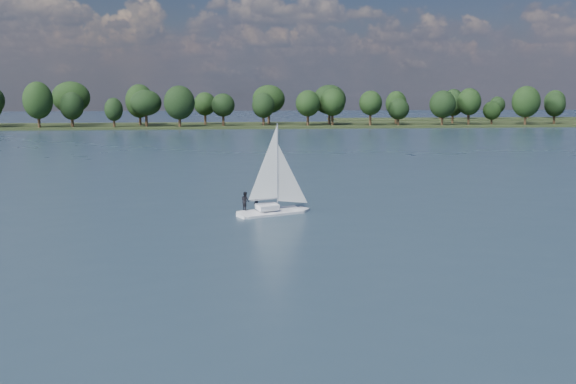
# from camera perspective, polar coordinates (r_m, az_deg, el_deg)

# --- Properties ---
(ground) EXTENTS (700.00, 700.00, 0.00)m
(ground) POSITION_cam_1_polar(r_m,az_deg,el_deg) (127.56, -5.01, 3.42)
(ground) COLOR #233342
(ground) RESTS_ON ground
(far_shore) EXTENTS (660.00, 40.00, 1.50)m
(far_shore) POSITION_cam_1_polar(r_m,az_deg,el_deg) (239.29, -5.78, 5.82)
(far_shore) COLOR black
(far_shore) RESTS_ON ground
(far_shore_back) EXTENTS (220.00, 30.00, 1.40)m
(far_shore_back) POSITION_cam_1_polar(r_m,az_deg,el_deg) (330.48, 23.19, 5.94)
(far_shore_back) COLOR black
(far_shore_back) RESTS_ON ground
(sailboat) EXTENTS (7.21, 4.64, 9.23)m
(sailboat) POSITION_cam_1_polar(r_m,az_deg,el_deg) (61.80, -1.54, 0.32)
(sailboat) COLOR white
(sailboat) RESTS_ON ground
(treeline) EXTENTS (563.19, 74.22, 18.46)m
(treeline) POSITION_cam_1_polar(r_m,az_deg,el_deg) (235.46, -8.55, 7.70)
(treeline) COLOR black
(treeline) RESTS_ON ground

